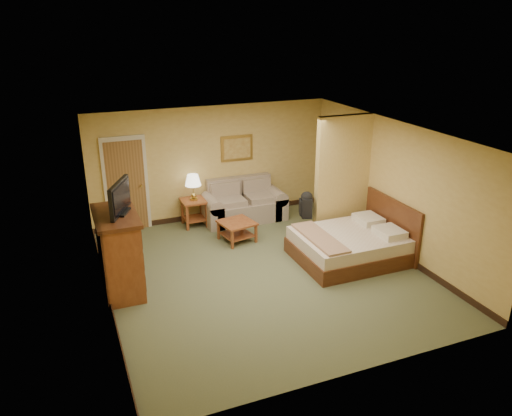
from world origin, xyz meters
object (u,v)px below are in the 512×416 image
dresser (119,252)px  bed (352,244)px  loveseat (244,207)px  coffee_table (237,227)px

dresser → bed: size_ratio=0.70×
loveseat → coffee_table: bearing=-117.1°
dresser → bed: bearing=-6.0°
loveseat → dresser: (-3.06, -2.22, 0.40)m
loveseat → bed: (1.23, -2.68, -0.01)m
coffee_table → bed: bed is taller
loveseat → coffee_table: loveseat is taller
dresser → bed: dresser is taller
coffee_table → bed: (1.78, -1.61, -0.01)m
loveseat → dresser: bearing=-144.0°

